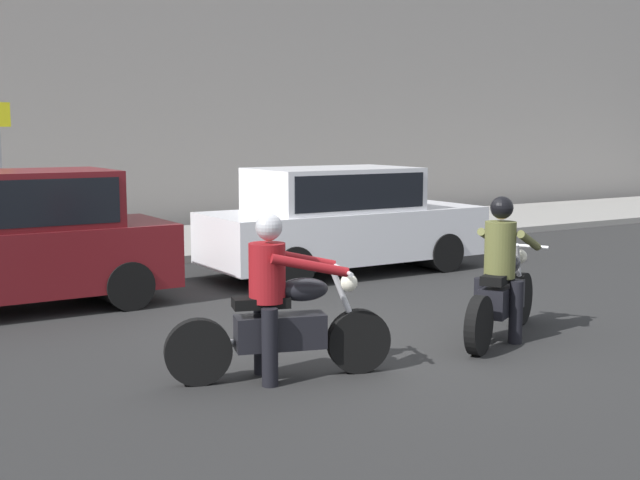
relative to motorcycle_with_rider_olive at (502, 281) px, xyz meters
The scene contains 7 objects.
ground_plane 1.78m from the motorcycle_with_rider_olive, 145.82° to the left, with size 80.00×80.00×0.00m, color #252525.
sidewalk_slab 9.05m from the motorcycle_with_rider_olive, 98.73° to the left, with size 40.00×4.40×0.14m, color gray.
motorcycle_with_rider_olive is the anchor object (origin of this frame).
motorcycle_with_rider_crimson 2.84m from the motorcycle_with_rider_olive, behind, with size 2.09×0.89×1.56m.
parked_sedan_white 4.61m from the motorcycle_with_rider_olive, 79.86° to the left, with size 4.65×1.82×1.72m.
parked_hatchback_maroon 6.12m from the motorcycle_with_rider_olive, 134.07° to the left, with size 3.90×1.76×1.80m.
street_sign_post 9.99m from the motorcycle_with_rider_olive, 110.68° to the left, with size 0.44×0.08×2.71m.
Camera 1 is at (-5.08, -7.53, 2.31)m, focal length 46.30 mm.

